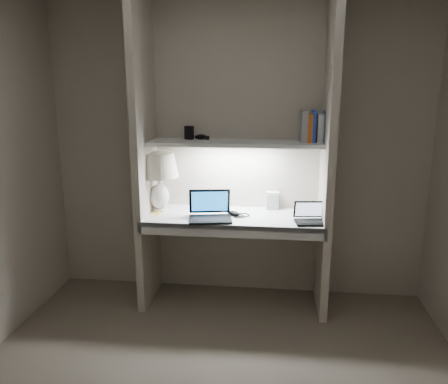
# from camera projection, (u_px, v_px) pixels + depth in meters

# --- Properties ---
(back_wall) EXTENTS (3.20, 0.01, 2.50)m
(back_wall) POSITION_uv_depth(u_px,v_px,m) (237.00, 152.00, 3.73)
(back_wall) COLOR beige
(back_wall) RESTS_ON floor
(alcove_panel_left) EXTENTS (0.06, 0.55, 2.50)m
(alcove_panel_left) POSITION_uv_depth(u_px,v_px,m) (145.00, 156.00, 3.55)
(alcove_panel_left) COLOR beige
(alcove_panel_left) RESTS_ON floor
(alcove_panel_right) EXTENTS (0.06, 0.55, 2.50)m
(alcove_panel_right) POSITION_uv_depth(u_px,v_px,m) (328.00, 159.00, 3.38)
(alcove_panel_right) COLOR beige
(alcove_panel_right) RESTS_ON floor
(desk) EXTENTS (1.40, 0.55, 0.04)m
(desk) POSITION_uv_depth(u_px,v_px,m) (234.00, 217.00, 3.58)
(desk) COLOR white
(desk) RESTS_ON alcove_panel_left
(desk_apron) EXTENTS (1.46, 0.03, 0.10)m
(desk_apron) POSITION_uv_depth(u_px,v_px,m) (231.00, 231.00, 3.34)
(desk_apron) COLOR silver
(desk_apron) RESTS_ON desk
(shelf) EXTENTS (1.40, 0.36, 0.03)m
(shelf) POSITION_uv_depth(u_px,v_px,m) (235.00, 143.00, 3.53)
(shelf) COLOR silver
(shelf) RESTS_ON back_wall
(strip_light) EXTENTS (0.60, 0.04, 0.02)m
(strip_light) POSITION_uv_depth(u_px,v_px,m) (235.00, 146.00, 3.54)
(strip_light) COLOR white
(strip_light) RESTS_ON shelf
(table_lamp) EXTENTS (0.34, 0.34, 0.49)m
(table_lamp) POSITION_uv_depth(u_px,v_px,m) (158.00, 172.00, 3.64)
(table_lamp) COLOR white
(table_lamp) RESTS_ON desk
(laptop_main) EXTENTS (0.38, 0.34, 0.22)m
(laptop_main) POSITION_uv_depth(u_px,v_px,m) (210.00, 212.00, 3.47)
(laptop_main) COLOR black
(laptop_main) RESTS_ON desk
(laptop_netbook) EXTENTS (0.26, 0.24, 0.16)m
(laptop_netbook) POSITION_uv_depth(u_px,v_px,m) (310.00, 218.00, 3.38)
(laptop_netbook) COLOR black
(laptop_netbook) RESTS_ON desk
(speaker) EXTENTS (0.11, 0.09, 0.15)m
(speaker) POSITION_uv_depth(u_px,v_px,m) (272.00, 200.00, 3.74)
(speaker) COLOR silver
(speaker) RESTS_ON desk
(mouse) EXTENTS (0.12, 0.10, 0.04)m
(mouse) POSITION_uv_depth(u_px,v_px,m) (233.00, 213.00, 3.56)
(mouse) COLOR black
(mouse) RESTS_ON desk
(cable_coil) EXTENTS (0.14, 0.14, 0.01)m
(cable_coil) POSITION_uv_depth(u_px,v_px,m) (243.00, 215.00, 3.55)
(cable_coil) COLOR black
(cable_coil) RESTS_ON desk
(sticky_note) EXTENTS (0.07, 0.07, 0.00)m
(sticky_note) POSITION_uv_depth(u_px,v_px,m) (157.00, 214.00, 3.62)
(sticky_note) COLOR yellow
(sticky_note) RESTS_ON desk
(book_row) EXTENTS (0.24, 0.17, 0.25)m
(book_row) POSITION_uv_depth(u_px,v_px,m) (316.00, 127.00, 3.45)
(book_row) COLOR white
(book_row) RESTS_ON shelf
(shelf_box) EXTENTS (0.08, 0.07, 0.11)m
(shelf_box) POSITION_uv_depth(u_px,v_px,m) (189.00, 133.00, 3.64)
(shelf_box) COLOR black
(shelf_box) RESTS_ON shelf
(shelf_gadget) EXTENTS (0.12, 0.11, 0.04)m
(shelf_gadget) POSITION_uv_depth(u_px,v_px,m) (201.00, 137.00, 3.63)
(shelf_gadget) COLOR black
(shelf_gadget) RESTS_ON shelf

